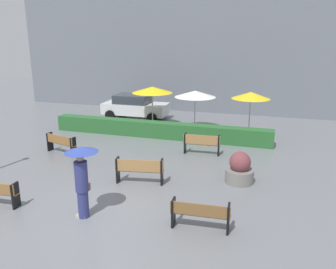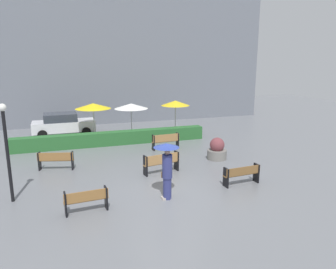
{
  "view_description": "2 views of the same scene",
  "coord_description": "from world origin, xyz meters",
  "views": [
    {
      "loc": [
        5.07,
        -8.5,
        5.18
      ],
      "look_at": [
        1.12,
        4.13,
        1.45
      ],
      "focal_mm": 37.19,
      "sensor_mm": 36.0,
      "label": 1
    },
    {
      "loc": [
        -3.72,
        -11.2,
        5.16
      ],
      "look_at": [
        1.41,
        4.09,
        1.44
      ],
      "focal_mm": 34.37,
      "sensor_mm": 36.0,
      "label": 2
    }
  ],
  "objects": [
    {
      "name": "ground_plane",
      "position": [
        0.0,
        0.0,
        0.0
      ],
      "size": [
        60.0,
        60.0,
        0.0
      ],
      "primitive_type": "plane",
      "color": "slate"
    },
    {
      "name": "bench_mid_center",
      "position": [
        0.56,
        2.45,
        0.56
      ],
      "size": [
        1.79,
        0.67,
        0.94
      ],
      "color": "#9E7242",
      "rests_on": "ground"
    },
    {
      "name": "bench_near_right",
      "position": [
        3.34,
        -0.01,
        0.49
      ],
      "size": [
        1.67,
        0.47,
        0.82
      ],
      "color": "brown",
      "rests_on": "ground"
    },
    {
      "name": "bench_back_row",
      "position": [
        2.03,
        6.34,
        0.55
      ],
      "size": [
        1.68,
        0.45,
        0.93
      ],
      "color": "#9E7242",
      "rests_on": "ground"
    },
    {
      "name": "bench_far_left",
      "position": [
        -4.14,
        4.5,
        0.53
      ],
      "size": [
        1.69,
        0.73,
        0.88
      ],
      "color": "olive",
      "rests_on": "ground"
    },
    {
      "name": "pedestrian_with_umbrella",
      "position": [
        -0.11,
        -0.31,
        1.4
      ],
      "size": [
        0.97,
        0.97,
        2.17
      ],
      "color": "navy",
      "rests_on": "ground"
    },
    {
      "name": "planter_pot",
      "position": [
        4.02,
        3.64,
        0.5
      ],
      "size": [
        1.04,
        1.04,
        1.17
      ],
      "color": "slate",
      "rests_on": "ground"
    },
    {
      "name": "patio_umbrella_yellow",
      "position": [
        -1.72,
        10.18,
        2.25
      ],
      "size": [
        2.32,
        2.32,
        2.43
      ],
      "color": "silver",
      "rests_on": "ground"
    },
    {
      "name": "patio_umbrella_white",
      "position": [
        0.81,
        10.16,
        2.14
      ],
      "size": [
        2.28,
        2.28,
        2.32
      ],
      "color": "silver",
      "rests_on": "ground"
    },
    {
      "name": "patio_umbrella_yellow_far",
      "position": [
        3.84,
        9.72,
        2.27
      ],
      "size": [
        1.98,
        1.98,
        2.45
      ],
      "color": "silver",
      "rests_on": "ground"
    },
    {
      "name": "hedge_strip",
      "position": [
        -0.76,
        8.4,
        0.41
      ],
      "size": [
        11.87,
        0.7,
        0.83
      ],
      "primitive_type": "cube",
      "color": "#28602D",
      "rests_on": "ground"
    },
    {
      "name": "building_facade",
      "position": [
        0.0,
        16.0,
        5.76
      ],
      "size": [
        28.0,
        1.2,
        11.51
      ],
      "primitive_type": "cube",
      "color": "slate",
      "rests_on": "ground"
    },
    {
      "name": "parked_car",
      "position": [
        -3.67,
        12.17,
        0.82
      ],
      "size": [
        4.23,
        2.03,
        1.57
      ],
      "color": "silver",
      "rests_on": "ground"
    }
  ]
}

